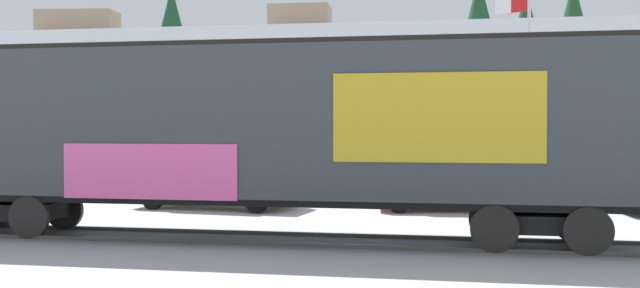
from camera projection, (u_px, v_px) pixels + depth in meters
name	position (u px, v px, depth m)	size (l,w,h in m)	color
ground_plane	(253.00, 240.00, 15.52)	(260.00, 260.00, 0.00)	#B2B5BC
track	(102.00, 234.00, 16.14)	(60.01, 2.63, 0.08)	#4C4742
freight_car	(257.00, 126.00, 15.44)	(17.58, 2.94, 4.23)	#33383D
flagpole	(523.00, 61.00, 25.91)	(1.21, 0.87, 7.47)	silver
hillside	(405.00, 99.00, 71.92)	(111.76, 35.40, 14.69)	silver
parked_car_tan	(215.00, 179.00, 21.60)	(4.97, 2.46, 1.68)	#9E8966
parked_car_red	(445.00, 181.00, 21.05)	(4.21, 2.22, 1.62)	#B21E1E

